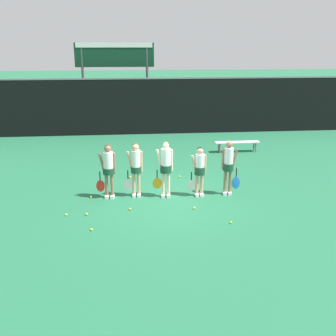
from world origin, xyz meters
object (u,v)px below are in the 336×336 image
object	(u,v)px
tennis_ball_8	(87,214)
bench_courtside	(237,143)
tennis_ball_0	(91,229)
tennis_ball_4	(231,222)
player_4	(229,164)
tennis_ball_1	(130,209)
scoreboard	(115,62)
tennis_ball_5	(180,177)
player_1	(136,166)
tennis_ball_3	(66,215)
player_0	(108,167)
tennis_ball_2	(91,197)
player_3	(199,168)
tennis_ball_7	(194,208)
tennis_ball_6	(130,177)
player_2	(166,165)

from	to	relation	value
tennis_ball_8	bench_courtside	bearing A→B (deg)	46.35
tennis_ball_0	tennis_ball_4	world-z (taller)	tennis_ball_0
player_4	tennis_ball_4	size ratio (longest dim) A/B	27.52
player_4	tennis_ball_1	size ratio (longest dim) A/B	26.64
bench_courtside	tennis_ball_1	size ratio (longest dim) A/B	30.21
scoreboard	bench_courtside	distance (m)	8.47
scoreboard	tennis_ball_5	xyz separation A→B (m)	(2.45, -8.84, -3.75)
player_1	player_4	size ratio (longest dim) A/B	0.99
bench_courtside	tennis_ball_3	bearing A→B (deg)	-136.46
player_0	tennis_ball_0	bearing A→B (deg)	-93.12
tennis_ball_0	tennis_ball_4	xyz separation A→B (m)	(3.73, 0.06, -0.00)
tennis_ball_1	tennis_ball_2	world-z (taller)	tennis_ball_2
tennis_ball_8	player_3	bearing A→B (deg)	18.94
bench_courtside	tennis_ball_7	bearing A→B (deg)	-115.76
tennis_ball_2	tennis_ball_6	bearing A→B (deg)	55.76
player_0	tennis_ball_0	xyz separation A→B (m)	(-0.38, -2.31, -1.00)
player_4	tennis_ball_6	xyz separation A→B (m)	(-3.12, 1.96, -1.00)
tennis_ball_2	tennis_ball_4	bearing A→B (deg)	-30.13
tennis_ball_5	tennis_ball_7	bearing A→B (deg)	-89.05
tennis_ball_7	player_0	bearing A→B (deg)	154.86
tennis_ball_6	scoreboard	bearing A→B (deg)	94.29
tennis_ball_2	tennis_ball_4	distance (m)	4.55
tennis_ball_0	tennis_ball_6	xyz separation A→B (m)	(1.05, 4.20, 0.00)
player_1	tennis_ball_1	distance (m)	1.50
tennis_ball_8	tennis_ball_6	bearing A→B (deg)	68.30
bench_courtside	tennis_ball_3	xyz separation A→B (m)	(-6.70, -6.42, -0.38)
tennis_ball_8	scoreboard	bearing A→B (deg)	87.03
player_1	player_3	distance (m)	2.01
player_4	tennis_ball_6	size ratio (longest dim) A/B	24.94
player_3	tennis_ball_1	distance (m)	2.56
player_2	tennis_ball_6	distance (m)	2.49
scoreboard	tennis_ball_4	xyz separation A→B (m)	(3.33, -12.85, -3.75)
scoreboard	player_3	size ratio (longest dim) A/B	2.98
tennis_ball_6	tennis_ball_7	bearing A→B (deg)	-58.95
tennis_ball_5	tennis_ball_8	bearing A→B (deg)	-135.05
tennis_ball_3	tennis_ball_6	bearing A→B (deg)	59.98
player_2	player_4	distance (m)	2.02
tennis_ball_5	tennis_ball_6	distance (m)	1.81
player_2	tennis_ball_7	bearing A→B (deg)	-49.47
scoreboard	tennis_ball_1	distance (m)	12.26
tennis_ball_4	player_0	bearing A→B (deg)	146.11
player_3	tennis_ball_0	distance (m)	4.00
player_0	tennis_ball_4	distance (m)	4.16
scoreboard	player_0	bearing A→B (deg)	-90.10
bench_courtside	player_4	distance (m)	5.52
bench_courtside	tennis_ball_1	world-z (taller)	bench_courtside
tennis_ball_0	tennis_ball_8	xyz separation A→B (m)	(-0.22, 1.00, 0.00)
player_0	player_2	size ratio (longest dim) A/B	0.97
tennis_ball_3	tennis_ball_5	size ratio (longest dim) A/B	0.97
tennis_ball_5	tennis_ball_7	distance (m)	2.95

